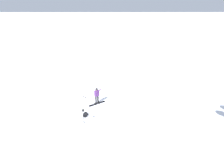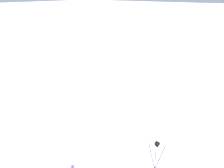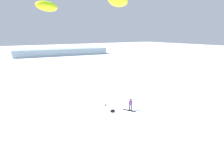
% 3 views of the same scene
% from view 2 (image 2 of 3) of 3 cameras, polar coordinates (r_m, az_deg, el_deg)
% --- Properties ---
extents(camera_tripod, '(0.63, 0.58, 1.29)m').
position_cam_2_polar(camera_tripod, '(8.50, 11.49, -16.64)').
color(camera_tripod, '#262628').
rests_on(camera_tripod, ground_plane).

